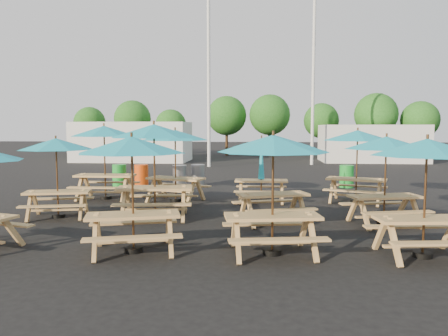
# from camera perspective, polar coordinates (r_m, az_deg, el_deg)

# --- Properties ---
(ground) EXTENTS (120.00, 120.00, 0.00)m
(ground) POSITION_cam_1_polar(r_m,az_deg,el_deg) (12.98, -0.57, -5.46)
(ground) COLOR black
(ground) RESTS_ON ground
(picnic_unit_1) EXTENTS (2.38, 2.38, 2.16)m
(picnic_unit_1) POSITION_cam_1_polar(r_m,az_deg,el_deg) (12.47, -21.09, 2.41)
(picnic_unit_1) COLOR tan
(picnic_unit_1) RESTS_ON ground
(picnic_unit_2) EXTENTS (2.33, 2.33, 2.50)m
(picnic_unit_2) POSITION_cam_1_polar(r_m,az_deg,el_deg) (15.21, -15.39, 4.17)
(picnic_unit_2) COLOR tan
(picnic_unit_2) RESTS_ON ground
(picnic_unit_3) EXTENTS (2.58, 2.58, 2.28)m
(picnic_unit_3) POSITION_cam_1_polar(r_m,az_deg,el_deg) (8.55, -11.95, 2.15)
(picnic_unit_3) COLOR tan
(picnic_unit_3) RESTS_ON ground
(picnic_unit_4) EXTENTS (2.61, 2.61, 2.54)m
(picnic_unit_4) POSITION_cam_1_polar(r_m,az_deg,el_deg) (11.68, -9.13, 4.13)
(picnic_unit_4) COLOR tan
(picnic_unit_4) RESTS_ON ground
(picnic_unit_5) EXTENTS (2.72, 2.72, 2.37)m
(picnic_unit_5) POSITION_cam_1_polar(r_m,az_deg,el_deg) (14.25, -6.40, 3.78)
(picnic_unit_5) COLOR tan
(picnic_unit_5) RESTS_ON ground
(picnic_unit_6) EXTENTS (2.43, 2.43, 2.31)m
(picnic_unit_6) POSITION_cam_1_polar(r_m,az_deg,el_deg) (8.26, 6.43, 2.30)
(picnic_unit_6) COLOR tan
(picnic_unit_6) RESTS_ON ground
(picnic_unit_7) EXTENTS (2.63, 2.63, 2.27)m
(picnic_unit_7) POSITION_cam_1_polar(r_m,az_deg,el_deg) (11.06, 6.47, 2.89)
(picnic_unit_7) COLOR tan
(picnic_unit_7) RESTS_ON ground
(picnic_unit_8) EXTENTS (1.71, 1.49, 2.17)m
(picnic_unit_8) POSITION_cam_1_polar(r_m,az_deg,el_deg) (14.23, 4.89, -0.89)
(picnic_unit_8) COLOR tan
(picnic_unit_8) RESTS_ON ground
(picnic_unit_9) EXTENTS (2.30, 2.30, 2.25)m
(picnic_unit_9) POSITION_cam_1_polar(r_m,az_deg,el_deg) (8.84, 24.97, 1.70)
(picnic_unit_9) COLOR tan
(picnic_unit_9) RESTS_ON ground
(picnic_unit_10) EXTENTS (2.47, 2.47, 2.23)m
(picnic_unit_10) POSITION_cam_1_polar(r_m,az_deg,el_deg) (11.47, 20.43, 2.51)
(picnic_unit_10) COLOR tan
(picnic_unit_10) RESTS_ON ground
(picnic_unit_11) EXTENTS (2.75, 2.75, 2.36)m
(picnic_unit_11) POSITION_cam_1_polar(r_m,az_deg,el_deg) (14.62, 17.04, 3.60)
(picnic_unit_11) COLOR tan
(picnic_unit_11) RESTS_ON ground
(waste_bin_0) EXTENTS (0.56, 0.56, 0.90)m
(waste_bin_0) POSITION_cam_1_polar(r_m,az_deg,el_deg) (18.54, -13.51, -0.94)
(waste_bin_0) COLOR green
(waste_bin_0) RESTS_ON ground
(waste_bin_1) EXTENTS (0.56, 0.56, 0.90)m
(waste_bin_1) POSITION_cam_1_polar(r_m,az_deg,el_deg) (18.30, -10.74, -0.96)
(waste_bin_1) COLOR #E3450D
(waste_bin_1) RESTS_ON ground
(waste_bin_2) EXTENTS (0.56, 0.56, 0.90)m
(waste_bin_2) POSITION_cam_1_polar(r_m,az_deg,el_deg) (17.78, -5.81, -1.08)
(waste_bin_2) COLOR gray
(waste_bin_2) RESTS_ON ground
(waste_bin_3) EXTENTS (0.56, 0.56, 0.90)m
(waste_bin_3) POSITION_cam_1_polar(r_m,az_deg,el_deg) (18.01, -3.42, -0.98)
(waste_bin_3) COLOR gray
(waste_bin_3) RESTS_ON ground
(waste_bin_4) EXTENTS (0.56, 0.56, 0.90)m
(waste_bin_4) POSITION_cam_1_polar(r_m,az_deg,el_deg) (18.36, 15.71, -1.05)
(waste_bin_4) COLOR green
(waste_bin_4) RESTS_ON ground
(mast_0) EXTENTS (0.20, 0.20, 12.00)m
(mast_0) POSITION_cam_1_polar(r_m,az_deg,el_deg) (27.12, -2.01, 12.91)
(mast_0) COLOR silver
(mast_0) RESTS_ON ground
(mast_1) EXTENTS (0.20, 0.20, 12.00)m
(mast_1) POSITION_cam_1_polar(r_m,az_deg,el_deg) (29.10, 11.60, 12.29)
(mast_1) COLOR silver
(mast_1) RESTS_ON ground
(event_tent_0) EXTENTS (8.00, 4.00, 2.80)m
(event_tent_0) POSITION_cam_1_polar(r_m,az_deg,el_deg) (32.06, -11.84, 3.39)
(event_tent_0) COLOR silver
(event_tent_0) RESTS_ON ground
(event_tent_1) EXTENTS (7.00, 4.00, 2.60)m
(event_tent_1) POSITION_cam_1_polar(r_m,az_deg,el_deg) (32.65, 18.71, 3.08)
(event_tent_1) COLOR silver
(event_tent_1) RESTS_ON ground
(tree_0) EXTENTS (2.80, 2.80, 4.24)m
(tree_0) POSITION_cam_1_polar(r_m,az_deg,el_deg) (40.90, -17.15, 5.67)
(tree_0) COLOR #382314
(tree_0) RESTS_ON ground
(tree_1) EXTENTS (3.11, 3.11, 4.72)m
(tree_1) POSITION_cam_1_polar(r_m,az_deg,el_deg) (38.20, -11.86, 6.32)
(tree_1) COLOR #382314
(tree_1) RESTS_ON ground
(tree_2) EXTENTS (2.59, 2.59, 3.93)m
(tree_2) POSITION_cam_1_polar(r_m,az_deg,el_deg) (37.13, -6.96, 5.61)
(tree_2) COLOR #382314
(tree_2) RESTS_ON ground
(tree_3) EXTENTS (3.36, 3.36, 5.09)m
(tree_3) POSITION_cam_1_polar(r_m,az_deg,el_deg) (37.54, 0.35, 6.84)
(tree_3) COLOR #382314
(tree_3) RESTS_ON ground
(tree_4) EXTENTS (3.41, 3.41, 5.17)m
(tree_4) POSITION_cam_1_polar(r_m,az_deg,el_deg) (36.97, 5.99, 6.91)
(tree_4) COLOR #382314
(tree_4) RESTS_ON ground
(tree_5) EXTENTS (2.94, 2.94, 4.45)m
(tree_5) POSITION_cam_1_polar(r_m,az_deg,el_deg) (37.70, 12.59, 6.04)
(tree_5) COLOR #382314
(tree_5) RESTS_ON ground
(tree_6) EXTENTS (3.38, 3.38, 5.13)m
(tree_6) POSITION_cam_1_polar(r_m,az_deg,el_deg) (36.73, 19.23, 6.61)
(tree_6) COLOR #382314
(tree_6) RESTS_ON ground
(tree_7) EXTENTS (2.95, 2.95, 4.48)m
(tree_7) POSITION_cam_1_polar(r_m,az_deg,el_deg) (37.72, 24.23, 5.73)
(tree_7) COLOR #382314
(tree_7) RESTS_ON ground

